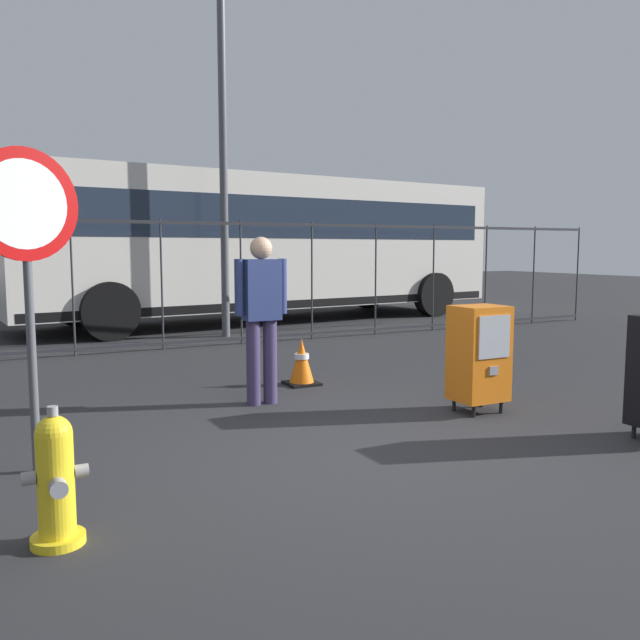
# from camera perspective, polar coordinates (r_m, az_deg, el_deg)

# --- Properties ---
(ground_plane) EXTENTS (60.00, 60.00, 0.00)m
(ground_plane) POSITION_cam_1_polar(r_m,az_deg,el_deg) (5.04, 3.35, -11.74)
(ground_plane) COLOR #262628
(fire_hydrant) EXTENTS (0.33, 0.32, 0.75)m
(fire_hydrant) POSITION_cam_1_polar(r_m,az_deg,el_deg) (3.79, -22.03, -12.80)
(fire_hydrant) COLOR yellow
(fire_hydrant) RESTS_ON ground_plane
(newspaper_box_primary) EXTENTS (0.48, 0.42, 1.02)m
(newspaper_box_primary) POSITION_cam_1_polar(r_m,az_deg,el_deg) (6.38, 13.68, -2.82)
(newspaper_box_primary) COLOR black
(newspaper_box_primary) RESTS_ON ground_plane
(stop_sign) EXTENTS (0.71, 0.31, 2.23)m
(stop_sign) POSITION_cam_1_polar(r_m,az_deg,el_deg) (4.84, -24.20, 6.22)
(stop_sign) COLOR #4C4F54
(stop_sign) RESTS_ON ground_plane
(pedestrian) EXTENTS (0.55, 0.22, 1.67)m
(pedestrian) POSITION_cam_1_polar(r_m,az_deg,el_deg) (6.51, -5.14, 0.85)
(pedestrian) COLOR #382D51
(pedestrian) RESTS_ON ground_plane
(traffic_cone) EXTENTS (0.36, 0.36, 0.53)m
(traffic_cone) POSITION_cam_1_polar(r_m,az_deg,el_deg) (7.50, -1.61, -3.70)
(traffic_cone) COLOR black
(traffic_cone) RESTS_ON ground_plane
(fence_barrier) EXTENTS (18.03, 0.04, 2.00)m
(fence_barrier) POSITION_cam_1_polar(r_m,az_deg,el_deg) (10.29, -13.62, 3.09)
(fence_barrier) COLOR #2D2D33
(fence_barrier) RESTS_ON ground_plane
(bus_near) EXTENTS (10.69, 3.56, 3.00)m
(bus_near) POSITION_cam_1_polar(r_m,az_deg,el_deg) (14.08, -4.72, 6.87)
(bus_near) COLOR beige
(bus_near) RESTS_ON ground_plane
(bus_far) EXTENTS (10.68, 3.49, 3.00)m
(bus_far) POSITION_cam_1_polar(r_m,az_deg,el_deg) (18.12, -17.01, 6.48)
(bus_far) COLOR beige
(bus_far) RESTS_ON ground_plane
(street_light_near_left) EXTENTS (0.32, 0.32, 7.11)m
(street_light_near_left) POSITION_cam_1_polar(r_m,az_deg,el_deg) (11.89, -8.51, 18.64)
(street_light_near_left) COLOR #4C4F54
(street_light_near_left) RESTS_ON ground_plane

